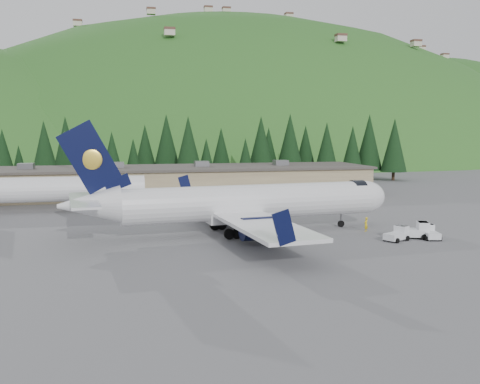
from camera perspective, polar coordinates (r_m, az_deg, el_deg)
name	(u,v)px	position (r m, az deg, el deg)	size (l,w,h in m)	color
ground	(252,233)	(60.98, 1.24, -4.36)	(600.00, 600.00, 0.00)	#5B5B60
airliner	(242,204)	(60.07, 0.24, -1.26)	(38.21, 35.91, 12.67)	white
second_airliner	(46,189)	(81.24, -20.03, 0.34)	(27.50, 11.00, 10.05)	white
baggage_tug_a	(398,234)	(58.97, 16.48, -4.34)	(3.16, 2.66, 1.51)	silver
baggage_tug_b	(415,231)	(60.73, 18.17, -3.96)	(3.75, 2.88, 1.80)	silver
baggage_tug_c	(430,233)	(61.03, 19.57, -4.11)	(2.12, 2.97, 1.46)	silver
terminal_building	(174,181)	(97.00, -7.05, 1.21)	(71.00, 17.00, 6.10)	#947E60
ramp_worker	(366,224)	(63.32, 13.29, -3.37)	(0.61, 0.40, 1.66)	yellow
tree_line	(183,148)	(120.09, -6.11, 4.67)	(114.01, 17.86, 14.42)	black
hills	(255,310)	(289.79, 1.61, -12.49)	(614.00, 330.00, 300.00)	#1B4C1A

